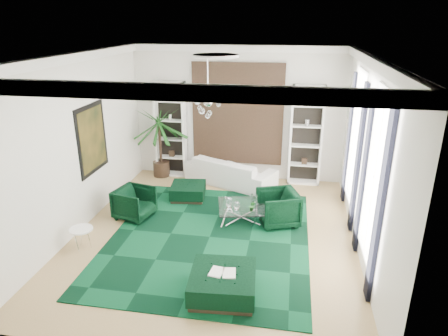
% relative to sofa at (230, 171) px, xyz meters
% --- Properties ---
extents(floor, '(6.00, 7.00, 0.02)m').
position_rel_sofa_xyz_m(floor, '(0.11, -2.91, -0.39)').
color(floor, tan).
rests_on(floor, ground).
extents(ceiling, '(6.00, 7.00, 0.02)m').
position_rel_sofa_xyz_m(ceiling, '(0.11, -2.91, 3.43)').
color(ceiling, white).
rests_on(ceiling, ground).
extents(wall_back, '(6.00, 0.02, 3.80)m').
position_rel_sofa_xyz_m(wall_back, '(0.11, 0.60, 1.52)').
color(wall_back, silver).
rests_on(wall_back, ground).
extents(wall_front, '(6.00, 0.02, 3.80)m').
position_rel_sofa_xyz_m(wall_front, '(0.11, -6.42, 1.52)').
color(wall_front, silver).
rests_on(wall_front, ground).
extents(wall_left, '(0.02, 7.00, 3.80)m').
position_rel_sofa_xyz_m(wall_left, '(-2.90, -2.91, 1.52)').
color(wall_left, silver).
rests_on(wall_left, ground).
extents(wall_right, '(0.02, 7.00, 3.80)m').
position_rel_sofa_xyz_m(wall_right, '(3.12, -2.91, 1.52)').
color(wall_right, silver).
rests_on(wall_right, ground).
extents(crown_molding, '(6.00, 7.00, 0.18)m').
position_rel_sofa_xyz_m(crown_molding, '(0.11, -2.91, 3.32)').
color(crown_molding, white).
rests_on(crown_molding, ceiling).
extents(ceiling_medallion, '(0.90, 0.90, 0.05)m').
position_rel_sofa_xyz_m(ceiling_medallion, '(0.11, -2.61, 3.39)').
color(ceiling_medallion, white).
rests_on(ceiling_medallion, ceiling).
extents(tapestry, '(2.50, 0.06, 2.80)m').
position_rel_sofa_xyz_m(tapestry, '(0.11, 0.55, 1.52)').
color(tapestry, black).
rests_on(tapestry, wall_back).
extents(shelving_left, '(0.90, 0.38, 2.80)m').
position_rel_sofa_xyz_m(shelving_left, '(-1.84, 0.40, 1.02)').
color(shelving_left, white).
rests_on(shelving_left, floor).
extents(shelving_right, '(0.90, 0.38, 2.80)m').
position_rel_sofa_xyz_m(shelving_right, '(2.06, 0.40, 1.02)').
color(shelving_right, white).
rests_on(shelving_right, floor).
extents(painting, '(0.04, 1.30, 1.60)m').
position_rel_sofa_xyz_m(painting, '(-2.86, -2.31, 1.47)').
color(painting, black).
rests_on(painting, wall_left).
extents(window_near, '(0.03, 1.10, 2.90)m').
position_rel_sofa_xyz_m(window_near, '(3.10, -3.81, 1.52)').
color(window_near, white).
rests_on(window_near, wall_right).
extents(curtain_near_a, '(0.07, 0.30, 3.25)m').
position_rel_sofa_xyz_m(curtain_near_a, '(3.06, -4.59, 1.27)').
color(curtain_near_a, black).
rests_on(curtain_near_a, floor).
extents(curtain_near_b, '(0.07, 0.30, 3.25)m').
position_rel_sofa_xyz_m(curtain_near_b, '(3.06, -3.03, 1.27)').
color(curtain_near_b, black).
rests_on(curtain_near_b, floor).
extents(window_far, '(0.03, 1.10, 2.90)m').
position_rel_sofa_xyz_m(window_far, '(3.10, -1.41, 1.52)').
color(window_far, white).
rests_on(window_far, wall_right).
extents(curtain_far_a, '(0.07, 0.30, 3.25)m').
position_rel_sofa_xyz_m(curtain_far_a, '(3.06, -2.19, 1.27)').
color(curtain_far_a, black).
rests_on(curtain_far_a, floor).
extents(curtain_far_b, '(0.07, 0.30, 3.25)m').
position_rel_sofa_xyz_m(curtain_far_b, '(3.06, -0.63, 1.27)').
color(curtain_far_b, black).
rests_on(curtain_far_b, floor).
extents(rug, '(4.20, 5.00, 0.02)m').
position_rel_sofa_xyz_m(rug, '(0.04, -3.11, -0.37)').
color(rug, black).
rests_on(rug, floor).
extents(sofa, '(2.76, 1.96, 0.75)m').
position_rel_sofa_xyz_m(sofa, '(0.00, 0.00, 0.00)').
color(sofa, silver).
rests_on(sofa, floor).
extents(armchair_left, '(0.97, 0.95, 0.74)m').
position_rel_sofa_xyz_m(armchair_left, '(-1.91, -2.47, -0.01)').
color(armchair_left, black).
rests_on(armchair_left, floor).
extents(armchair_right, '(1.12, 1.10, 0.80)m').
position_rel_sofa_xyz_m(armchair_right, '(1.44, -2.21, 0.02)').
color(armchair_right, black).
rests_on(armchair_right, floor).
extents(coffee_table, '(1.26, 1.26, 0.37)m').
position_rel_sofa_xyz_m(coffee_table, '(0.61, -2.19, -0.19)').
color(coffee_table, white).
rests_on(coffee_table, floor).
extents(ottoman_side, '(0.97, 0.97, 0.38)m').
position_rel_sofa_xyz_m(ottoman_side, '(-0.93, -1.22, -0.18)').
color(ottoman_side, black).
rests_on(ottoman_side, floor).
extents(ottoman_front, '(1.18, 1.18, 0.44)m').
position_rel_sofa_xyz_m(ottoman_front, '(0.65, -4.93, -0.16)').
color(ottoman_front, black).
rests_on(ottoman_front, floor).
extents(book, '(0.45, 0.30, 0.03)m').
position_rel_sofa_xyz_m(book, '(0.65, -4.93, 0.08)').
color(book, white).
rests_on(book, ottoman_front).
extents(side_table, '(0.50, 0.50, 0.45)m').
position_rel_sofa_xyz_m(side_table, '(-2.44, -3.97, -0.15)').
color(side_table, white).
rests_on(side_table, floor).
extents(palm, '(2.22, 2.22, 2.68)m').
position_rel_sofa_xyz_m(palm, '(-2.13, 0.24, 0.97)').
color(palm, '#184B18').
rests_on(palm, floor).
extents(chandelier, '(0.95, 0.95, 0.73)m').
position_rel_sofa_xyz_m(chandelier, '(-0.08, -2.56, 2.47)').
color(chandelier, white).
rests_on(chandelier, ceiling).
extents(table_plant, '(0.16, 0.14, 0.25)m').
position_rel_sofa_xyz_m(table_plant, '(0.87, -2.41, 0.11)').
color(table_plant, '#184B18').
rests_on(table_plant, coffee_table).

